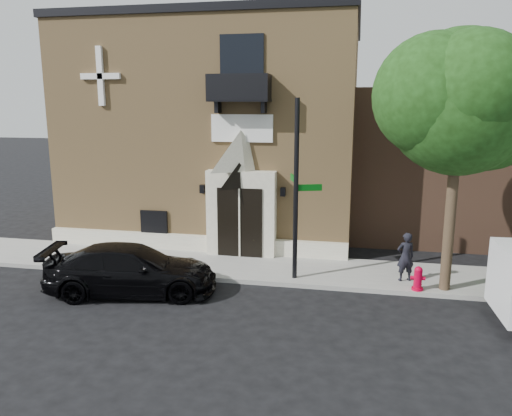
{
  "coord_description": "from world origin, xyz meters",
  "views": [
    {
      "loc": [
        3.17,
        -15.05,
        5.83
      ],
      "look_at": [
        -0.29,
        2.0,
        2.14
      ],
      "focal_mm": 35.0,
      "sensor_mm": 36.0,
      "label": 1
    }
  ],
  "objects_px": {
    "black_sedan": "(131,270)",
    "street_sign": "(296,190)",
    "fire_hydrant": "(418,278)",
    "pedestrian_near": "(405,257)"
  },
  "relations": [
    {
      "from": "black_sedan",
      "to": "fire_hydrant",
      "type": "xyz_separation_m",
      "value": [
        8.7,
        1.62,
        -0.23
      ]
    },
    {
      "from": "black_sedan",
      "to": "street_sign",
      "type": "xyz_separation_m",
      "value": [
        4.85,
        2.0,
        2.32
      ]
    },
    {
      "from": "black_sedan",
      "to": "fire_hydrant",
      "type": "distance_m",
      "value": 8.85
    },
    {
      "from": "fire_hydrant",
      "to": "pedestrian_near",
      "type": "xyz_separation_m",
      "value": [
        -0.33,
        0.79,
        0.43
      ]
    },
    {
      "from": "fire_hydrant",
      "to": "pedestrian_near",
      "type": "bearing_deg",
      "value": 112.57
    },
    {
      "from": "black_sedan",
      "to": "street_sign",
      "type": "distance_m",
      "value": 5.74
    },
    {
      "from": "black_sedan",
      "to": "fire_hydrant",
      "type": "height_order",
      "value": "black_sedan"
    },
    {
      "from": "street_sign",
      "to": "pedestrian_near",
      "type": "relative_size",
      "value": 3.62
    },
    {
      "from": "street_sign",
      "to": "fire_hydrant",
      "type": "distance_m",
      "value": 4.64
    },
    {
      "from": "black_sedan",
      "to": "pedestrian_near",
      "type": "relative_size",
      "value": 3.25
    }
  ]
}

